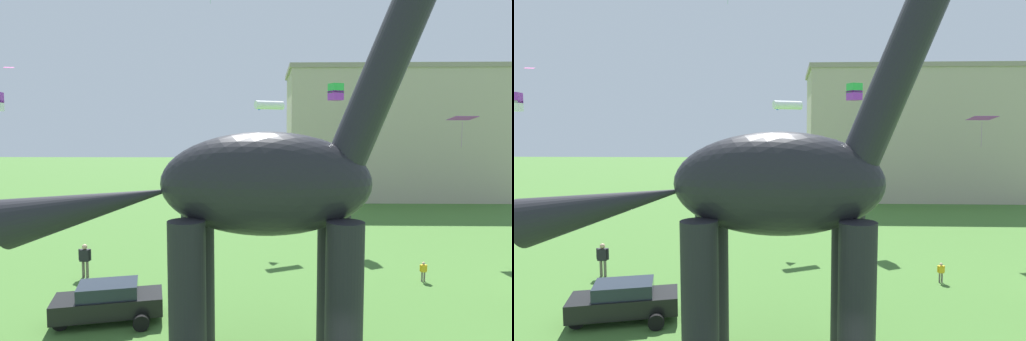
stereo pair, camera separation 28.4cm
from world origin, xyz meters
The scene contains 10 objects.
dinosaur_sculpture centered at (-1.97, 3.72, 5.91)m, with size 15.64×3.31×16.34m.
parked_sedan_left centered at (-8.17, 6.79, 0.81)m, with size 4.51×2.77×1.55m.
person_strolling_adult centered at (6.07, 11.83, 0.61)m, with size 0.38×0.17×1.01m.
person_far_spectator centered at (-11.27, 12.04, 1.06)m, with size 0.66×0.29×1.76m.
kite_apex centered at (-15.12, 11.23, 9.02)m, with size 0.72×0.72×0.91m.
kite_trailing centered at (-1.79, 21.02, 9.38)m, with size 2.12×2.12×0.61m.
kite_far_right centered at (-19.34, 19.90, 11.88)m, with size 0.74×0.63×0.14m.
kite_far_left centered at (3.14, 22.55, 10.43)m, with size 1.13×1.13×1.21m.
kite_high_right centered at (10.93, 19.29, 8.42)m, with size 1.77×1.41×2.01m.
background_building_block centered at (12.25, 42.21, 7.33)m, with size 23.54×11.84×14.64m.
Camera 2 is at (-1.57, -10.34, 7.57)m, focal length 31.33 mm.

